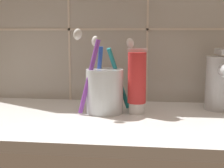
{
  "coord_description": "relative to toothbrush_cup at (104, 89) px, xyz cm",
  "views": [
    {
      "loc": [
        2.38,
        -59.57,
        18.1
      ],
      "look_at": [
        -4.87,
        1.37,
        8.4
      ],
      "focal_mm": 50.0,
      "sensor_mm": 36.0,
      "label": 1
    }
  ],
  "objects": [
    {
      "name": "sink_counter",
      "position": [
        6.71,
        -3.48,
        -5.99
      ],
      "size": [
        75.75,
        32.03,
        2.0
      ],
      "primitive_type": "cube",
      "color": "white",
      "rests_on": "ground"
    },
    {
      "name": "tile_wall_backsplash",
      "position": [
        6.71,
        12.78,
        18.56
      ],
      "size": [
        85.75,
        1.72,
        51.09
      ],
      "color": "#B7B2A8",
      "rests_on": "ground"
    },
    {
      "name": "toothbrush_cup",
      "position": [
        0.0,
        0.0,
        0.0
      ],
      "size": [
        12.49,
        8.93,
        17.5
      ],
      "color": "silver",
      "rests_on": "sink_counter"
    },
    {
      "name": "toothpaste_tube",
      "position": [
        6.3,
        -0.04,
        1.64
      ],
      "size": [
        3.95,
        3.77,
        13.43
      ],
      "color": "white",
      "rests_on": "sink_counter"
    },
    {
      "name": "sink_faucet",
      "position": [
        24.31,
        4.92,
        1.35
      ],
      "size": [
        5.97,
        11.32,
        13.17
      ],
      "rotation": [
        0.0,
        0.0,
        -1.52
      ],
      "color": "silver",
      "rests_on": "sink_counter"
    }
  ]
}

